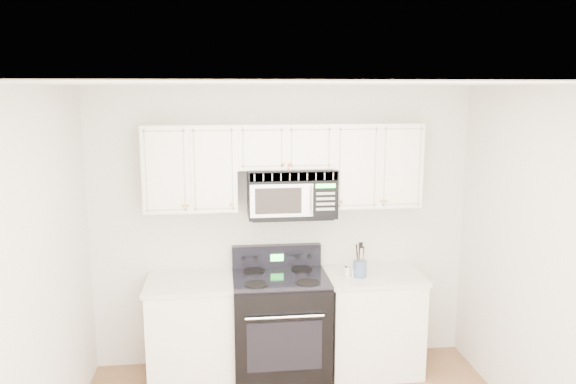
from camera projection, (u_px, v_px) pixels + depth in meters
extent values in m
cube|color=white|center=(314.00, 84.00, 3.28)|extent=(3.50, 3.50, 0.01)
cube|color=beige|center=(282.00, 227.00, 5.23)|extent=(3.50, 0.01, 2.60)
cube|color=beige|center=(20.00, 307.00, 3.32)|extent=(0.01, 3.50, 2.60)
cube|color=beige|center=(572.00, 283.00, 3.72)|extent=(0.01, 3.50, 2.60)
cube|color=white|center=(197.00, 332.00, 4.99)|extent=(0.82, 0.63, 0.88)
cube|color=silver|center=(195.00, 283.00, 4.90)|extent=(0.86, 0.65, 0.04)
cube|color=black|center=(199.00, 370.00, 5.10)|extent=(0.82, 0.55, 0.10)
cube|color=white|center=(372.00, 323.00, 5.17)|extent=(0.82, 0.63, 0.88)
cube|color=silver|center=(374.00, 276.00, 5.09)|extent=(0.86, 0.65, 0.04)
cube|color=black|center=(370.00, 360.00, 5.28)|extent=(0.82, 0.55, 0.10)
cube|color=black|center=(280.00, 327.00, 5.03)|extent=(0.83, 0.71, 0.92)
cube|color=black|center=(285.00, 346.00, 4.68)|extent=(0.63, 0.01, 0.44)
cylinder|color=white|center=(285.00, 317.00, 4.61)|extent=(0.65, 0.02, 0.02)
cube|color=black|center=(280.00, 278.00, 4.95)|extent=(0.83, 0.71, 0.02)
cube|color=black|center=(277.00, 256.00, 5.23)|extent=(0.83, 0.08, 0.22)
cube|color=#24FF3D|center=(277.00, 258.00, 5.19)|extent=(0.12, 0.00, 0.07)
cube|color=white|center=(190.00, 168.00, 4.87)|extent=(0.80, 0.33, 0.75)
cube|color=white|center=(375.00, 165.00, 5.05)|extent=(0.80, 0.33, 0.75)
cube|color=white|center=(284.00, 146.00, 4.93)|extent=(0.84, 0.33, 0.39)
sphere|color=#E4A54D|center=(188.00, 205.00, 4.73)|extent=(0.03, 0.03, 0.03)
sphere|color=#E4A54D|center=(231.00, 204.00, 4.78)|extent=(0.03, 0.03, 0.03)
sphere|color=#E4A54D|center=(341.00, 202.00, 4.89)|extent=(0.03, 0.03, 0.03)
sphere|color=#E4A54D|center=(382.00, 201.00, 4.93)|extent=(0.03, 0.03, 0.03)
sphere|color=#E4A54D|center=(283.00, 164.00, 4.77)|extent=(0.03, 0.03, 0.03)
sphere|color=#E4A54D|center=(290.00, 164.00, 4.77)|extent=(0.03, 0.03, 0.03)
cylinder|color=red|center=(288.00, 171.00, 4.78)|extent=(0.00, 0.00, 0.11)
sphere|color=#E4A54D|center=(288.00, 178.00, 4.79)|extent=(0.04, 0.04, 0.04)
cube|color=black|center=(291.00, 192.00, 4.98)|extent=(0.77, 0.39, 0.43)
cube|color=#B2AC9E|center=(294.00, 177.00, 4.77)|extent=(0.75, 0.01, 0.08)
cube|color=#A8A8A8|center=(282.00, 201.00, 4.78)|extent=(0.54, 0.01, 0.29)
cube|color=black|center=(278.00, 201.00, 4.77)|extent=(0.40, 0.01, 0.22)
cube|color=black|center=(325.00, 200.00, 4.83)|extent=(0.21, 0.01, 0.29)
cube|color=#24FF3D|center=(326.00, 186.00, 4.80)|extent=(0.17, 0.00, 0.04)
cylinder|color=white|center=(312.00, 201.00, 4.78)|extent=(0.02, 0.02, 0.24)
cylinder|color=#48617A|center=(360.00, 269.00, 4.98)|extent=(0.12, 0.12, 0.15)
cylinder|color=olive|center=(364.00, 261.00, 4.97)|extent=(0.01, 0.01, 0.26)
cylinder|color=black|center=(357.00, 259.00, 4.99)|extent=(0.01, 0.01, 0.28)
cylinder|color=olive|center=(359.00, 260.00, 4.93)|extent=(0.01, 0.01, 0.30)
cylinder|color=black|center=(364.00, 261.00, 4.97)|extent=(0.01, 0.01, 0.26)
cylinder|color=olive|center=(357.00, 259.00, 4.99)|extent=(0.01, 0.01, 0.28)
cylinder|color=black|center=(359.00, 260.00, 4.93)|extent=(0.01, 0.01, 0.30)
cylinder|color=silver|center=(347.00, 272.00, 4.98)|extent=(0.04, 0.04, 0.09)
cylinder|color=white|center=(347.00, 266.00, 4.97)|extent=(0.05, 0.05, 0.02)
cylinder|color=silver|center=(354.00, 272.00, 4.99)|extent=(0.04, 0.04, 0.08)
cylinder|color=white|center=(354.00, 268.00, 4.98)|extent=(0.04, 0.04, 0.01)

